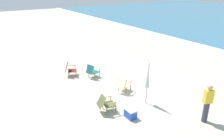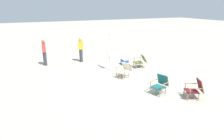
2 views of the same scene
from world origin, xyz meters
name	(u,v)px [view 1 (image 1 of 2)]	position (x,y,z in m)	size (l,w,h in m)	color
ground_plane	(114,90)	(0.00, 0.00, 0.00)	(80.00, 80.00, 0.00)	#B7AF9E
beach_chair_mid_center	(70,69)	(-3.00, -1.21, 0.43)	(0.80, 0.84, 0.82)	maroon
beach_chair_back_right	(123,84)	(0.43, 0.26, 0.42)	(0.83, 0.92, 0.79)	beige
beach_chair_far_center	(106,103)	(1.54, -1.46, 0.42)	(0.72, 0.87, 0.78)	#515B33
beach_chair_back_left	(92,71)	(-2.00, -0.22, 0.43)	(0.76, 0.81, 0.82)	#196066
umbrella_furled_white	(148,76)	(2.00, 0.44, 1.39)	(0.41, 0.37, 2.12)	#B7B2A8
person_by_waterline	(207,103)	(4.33, 1.50, 0.84)	(0.31, 0.39, 1.63)	#383842
cooler_box	(130,113)	(2.49, -0.84, 0.20)	(0.49, 0.35, 0.40)	blue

